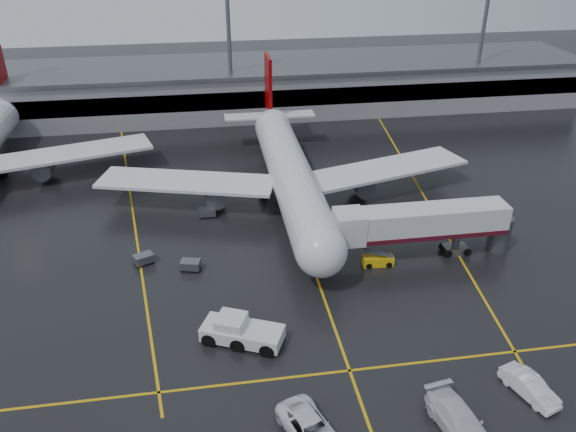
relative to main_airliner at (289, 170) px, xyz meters
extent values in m
plane|color=black|center=(0.00, -9.70, -4.21)|extent=(220.00, 220.00, 0.00)
cube|color=gold|center=(0.00, -9.70, -4.20)|extent=(0.25, 90.00, 0.02)
cube|color=gold|center=(0.00, -31.70, -4.20)|extent=(60.00, 0.25, 0.02)
cube|color=gold|center=(-20.00, 0.30, -4.20)|extent=(9.99, 69.35, 0.02)
cube|color=gold|center=(18.00, 0.30, -4.20)|extent=(7.57, 69.64, 0.02)
cube|color=gray|center=(0.00, 38.30, -0.21)|extent=(120.00, 18.00, 8.00)
cube|color=black|center=(0.00, 29.50, 0.29)|extent=(120.00, 0.40, 3.00)
cube|color=#595B60|center=(0.00, 38.30, 4.09)|extent=(122.00, 19.00, 0.60)
cylinder|color=#595B60|center=(-5.00, 32.30, 8.29)|extent=(0.70, 0.70, 25.00)
cylinder|color=#595B60|center=(40.00, 32.30, 8.29)|extent=(0.70, 0.70, 25.00)
cylinder|color=silver|center=(0.00, -1.70, -0.01)|extent=(5.20, 36.00, 5.20)
sphere|color=silver|center=(0.00, -19.70, -0.01)|extent=(5.20, 5.20, 5.20)
cone|color=silver|center=(0.00, 19.30, 0.59)|extent=(4.94, 8.00, 4.94)
cube|color=#830002|center=(0.00, 20.30, 5.49)|extent=(0.50, 5.50, 8.50)
cube|color=silver|center=(0.00, 19.30, 0.79)|extent=(14.00, 3.00, 0.25)
cube|color=silver|center=(-13.00, 0.30, -0.81)|extent=(22.80, 11.83, 0.40)
cube|color=silver|center=(13.00, 0.30, -0.81)|extent=(22.80, 11.83, 0.40)
cylinder|color=#595B60|center=(-9.50, -0.70, -2.21)|extent=(2.60, 4.50, 2.60)
cylinder|color=#595B60|center=(9.50, -0.70, -2.21)|extent=(2.60, 4.50, 2.60)
cylinder|color=#595B60|center=(0.00, -16.70, -3.21)|extent=(0.56, 0.56, 2.00)
cylinder|color=#595B60|center=(-3.20, 1.30, -3.21)|extent=(0.56, 0.56, 2.00)
cylinder|color=#595B60|center=(3.20, 1.30, -3.21)|extent=(0.56, 0.56, 2.00)
cylinder|color=black|center=(0.00, -16.70, -3.76)|extent=(0.40, 1.10, 1.10)
cylinder|color=black|center=(-3.20, 1.30, -3.66)|extent=(1.00, 1.40, 1.40)
cylinder|color=black|center=(3.20, 1.30, -3.66)|extent=(1.00, 1.40, 1.40)
cone|color=silver|center=(-42.00, 31.30, 0.59)|extent=(4.94, 8.00, 4.94)
cube|color=#830002|center=(-42.00, 32.30, 5.49)|extent=(0.50, 5.50, 8.50)
cube|color=silver|center=(-42.00, 31.30, 0.79)|extent=(14.00, 3.00, 0.25)
cube|color=silver|center=(-29.00, 12.30, -0.81)|extent=(22.80, 11.83, 0.40)
cylinder|color=#595B60|center=(-32.50, 11.30, -2.21)|extent=(2.60, 4.50, 2.60)
cylinder|color=#595B60|center=(-38.80, 13.30, -3.21)|extent=(0.56, 0.56, 2.00)
cylinder|color=black|center=(-38.80, 13.30, -3.66)|extent=(1.00, 1.40, 1.40)
cube|color=silver|center=(12.00, -15.70, 0.19)|extent=(18.00, 3.20, 3.00)
cube|color=#490C17|center=(12.00, -15.70, -1.11)|extent=(18.00, 3.30, 0.50)
cube|color=silver|center=(3.80, -15.70, 0.19)|extent=(3.00, 3.40, 3.30)
cylinder|color=#595B60|center=(16.00, -15.70, -2.71)|extent=(0.80, 0.80, 3.00)
cube|color=#595B60|center=(16.00, -15.70, -3.76)|extent=(2.60, 1.60, 0.90)
cylinder|color=#595B60|center=(21.00, -15.70, -2.21)|extent=(2.40, 2.40, 4.00)
cylinder|color=black|center=(14.90, -15.70, -3.76)|extent=(0.90, 1.80, 0.90)
cylinder|color=black|center=(17.10, -15.70, -3.76)|extent=(0.90, 1.80, 0.90)
cube|color=silver|center=(-8.40, -26.65, -3.30)|extent=(7.64, 5.49, 1.22)
cube|color=silver|center=(-9.33, -26.24, -2.28)|extent=(3.22, 3.22, 1.01)
cube|color=black|center=(-9.33, -26.24, -2.28)|extent=(2.89, 2.89, 0.91)
cylinder|color=black|center=(-10.81, -25.58, -3.65)|extent=(2.45, 3.32, 1.32)
cylinder|color=black|center=(-8.40, -26.65, -3.65)|extent=(2.45, 3.32, 1.32)
cylinder|color=black|center=(-5.99, -27.73, -3.65)|extent=(2.45, 3.32, 1.32)
cube|color=#EBB30E|center=(6.92, -16.64, -3.71)|extent=(3.33, 1.54, 0.99)
cube|color=#595B60|center=(6.92, -16.64, -2.76)|extent=(3.18, 0.99, 1.13)
cylinder|color=black|center=(5.84, -16.58, -3.94)|extent=(0.72, 1.57, 0.63)
cylinder|color=black|center=(8.01, -16.71, -3.94)|extent=(0.72, 1.57, 0.63)
imported|color=white|center=(-4.49, -37.93, -3.33)|extent=(4.86, 6.92, 1.75)
imported|color=silver|center=(6.30, -39.04, -3.24)|extent=(3.79, 7.05, 1.94)
imported|color=white|center=(13.21, -36.42, -3.38)|extent=(3.29, 5.31, 1.65)
cube|color=#595B60|center=(-12.82, -14.55, -3.56)|extent=(2.25, 1.74, 0.90)
cylinder|color=black|center=(-13.72, -14.84, -4.03)|extent=(0.40, 0.20, 0.40)
cylinder|color=black|center=(-12.16, -15.23, -4.03)|extent=(0.40, 0.20, 0.40)
cylinder|color=black|center=(-13.47, -13.87, -4.03)|extent=(0.40, 0.20, 0.40)
cylinder|color=black|center=(-11.92, -14.26, -4.03)|extent=(0.40, 0.20, 0.40)
cube|color=#595B60|center=(-17.77, -12.56, -3.56)|extent=(2.36, 2.02, 0.90)
cylinder|color=black|center=(-18.29, -13.35, -4.03)|extent=(0.40, 0.20, 0.40)
cylinder|color=black|center=(-16.84, -12.67, -4.03)|extent=(0.40, 0.20, 0.40)
cylinder|color=black|center=(-18.71, -12.44, -4.03)|extent=(0.40, 0.20, 0.40)
cylinder|color=black|center=(-17.26, -11.77, -4.03)|extent=(0.40, 0.20, 0.40)
cube|color=#595B60|center=(-10.67, -2.99, -3.56)|extent=(2.01, 1.32, 0.90)
cylinder|color=black|center=(-11.46, -3.50, -4.03)|extent=(0.40, 0.20, 0.40)
cylinder|color=black|center=(-9.86, -3.48, -4.03)|extent=(0.40, 0.20, 0.40)
cylinder|color=black|center=(-11.48, -2.50, -4.03)|extent=(0.40, 0.20, 0.40)
cylinder|color=black|center=(-9.88, -2.48, -4.03)|extent=(0.40, 0.20, 0.40)
camera|label=1|loc=(-10.60, -66.11, 29.73)|focal=35.88mm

